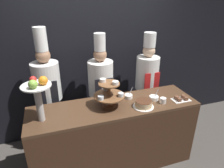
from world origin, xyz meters
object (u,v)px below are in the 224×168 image
at_px(tiered_stand, 109,93).
at_px(serving_bowl_near, 154,98).
at_px(serving_bowl_far, 128,96).
at_px(cup_white, 163,101).
at_px(cake_round, 143,104).
at_px(chef_center_left, 101,87).
at_px(cake_square_tray, 181,99).
at_px(fruit_pedestal, 38,92).
at_px(chef_center_right, 147,81).
at_px(chef_left, 48,91).

bearing_deg(tiered_stand, serving_bowl_near, -1.98).
bearing_deg(serving_bowl_far, cup_white, -36.15).
height_order(cake_round, chef_center_left, chef_center_left).
xyz_separation_m(cake_round, cup_white, (0.28, 0.01, -0.01)).
relative_size(cake_round, chef_center_left, 0.15).
distance_m(cake_square_tray, chef_center_left, 1.15).
distance_m(fruit_pedestal, serving_bowl_near, 1.44).
height_order(serving_bowl_near, chef_center_right, chef_center_right).
height_order(serving_bowl_near, serving_bowl_far, serving_bowl_near).
xyz_separation_m(cake_round, chef_center_right, (0.42, 0.73, -0.05)).
xyz_separation_m(tiered_stand, chef_left, (-0.70, 0.59, -0.15)).
xyz_separation_m(fruit_pedestal, cup_white, (1.46, -0.08, -0.31)).
distance_m(serving_bowl_far, chef_left, 1.11).
distance_m(tiered_stand, serving_bowl_near, 0.63).
bearing_deg(cake_square_tray, chef_left, 156.04).
bearing_deg(serving_bowl_far, cake_square_tray, -23.34).
bearing_deg(cake_round, serving_bowl_far, 107.44).
bearing_deg(cake_round, cake_square_tray, -0.12).
bearing_deg(chef_left, cake_round, -33.63).
height_order(fruit_pedestal, cake_square_tray, fruit_pedestal).
xyz_separation_m(fruit_pedestal, serving_bowl_near, (1.40, 0.03, -0.32)).
bearing_deg(chef_center_left, chef_center_right, 0.00).
bearing_deg(cake_square_tray, chef_center_left, 140.57).
height_order(cup_white, chef_center_right, chef_center_right).
xyz_separation_m(fruit_pedestal, chef_center_left, (0.84, 0.64, -0.36)).
bearing_deg(chef_center_left, cake_square_tray, -39.43).
bearing_deg(serving_bowl_far, fruit_pedestal, -170.60).
bearing_deg(fruit_pedestal, chef_center_right, 21.70).
relative_size(chef_left, chef_center_left, 1.07).
bearing_deg(serving_bowl_near, cup_white, -62.08).
height_order(fruit_pedestal, serving_bowl_far, fruit_pedestal).
xyz_separation_m(serving_bowl_far, chef_center_right, (0.51, 0.46, -0.03)).
height_order(tiered_stand, chef_left, chef_left).
height_order(serving_bowl_near, chef_center_left, chef_center_left).
xyz_separation_m(serving_bowl_near, chef_left, (-1.31, 0.61, 0.01)).
xyz_separation_m(tiered_stand, serving_bowl_near, (0.61, -0.02, -0.16)).
distance_m(cup_white, serving_bowl_near, 0.13).
height_order(cake_round, cup_white, cake_round).
bearing_deg(serving_bowl_far, chef_center_left, 119.18).
height_order(serving_bowl_far, chef_left, chef_left).
distance_m(serving_bowl_near, serving_bowl_far, 0.34).
distance_m(tiered_stand, cake_square_tray, 0.97).
relative_size(chef_left, chef_center_right, 1.09).
xyz_separation_m(cake_square_tray, serving_bowl_near, (-0.33, 0.13, 0.01)).
bearing_deg(chef_center_right, chef_center_left, -180.00).
bearing_deg(chef_center_right, chef_left, 180.00).
height_order(cup_white, chef_left, chef_left).
xyz_separation_m(cup_white, serving_bowl_far, (-0.36, 0.27, -0.01)).
xyz_separation_m(cake_square_tray, chef_center_left, (-0.89, 0.73, -0.03)).
relative_size(cake_round, serving_bowl_near, 1.71).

